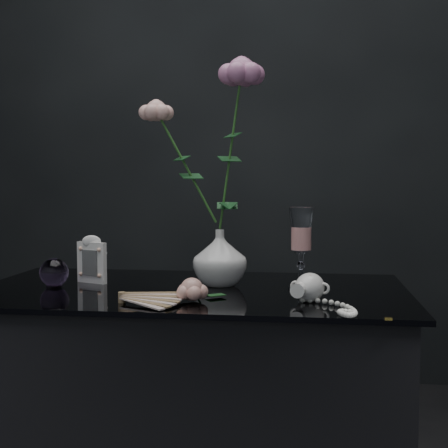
% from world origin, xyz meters
% --- Properties ---
extents(table, '(1.05, 0.58, 0.76)m').
position_xyz_m(table, '(0.00, 0.05, 0.38)').
color(table, black).
rests_on(table, ground).
extents(vase, '(0.17, 0.17, 0.14)m').
position_xyz_m(vase, '(0.07, 0.10, 0.83)').
color(vase, white).
rests_on(vase, table).
extents(wine_glass, '(0.08, 0.08, 0.20)m').
position_xyz_m(wine_glass, '(0.27, 0.09, 0.86)').
color(wine_glass, white).
rests_on(wine_glass, table).
extents(picture_frame, '(0.11, 0.10, 0.12)m').
position_xyz_m(picture_frame, '(-0.27, 0.09, 0.82)').
color(picture_frame, white).
rests_on(picture_frame, table).
extents(paperweight, '(0.09, 0.09, 0.07)m').
position_xyz_m(paperweight, '(-0.34, 0.03, 0.80)').
color(paperweight, '#9B6FB4').
rests_on(paperweight, table).
extents(paper_fan, '(0.30, 0.25, 0.03)m').
position_xyz_m(paper_fan, '(-0.11, -0.15, 0.78)').
color(paper_fan, beige).
rests_on(paper_fan, table).
extents(loose_rose, '(0.13, 0.17, 0.05)m').
position_xyz_m(loose_rose, '(0.04, -0.12, 0.79)').
color(loose_rose, '#E0A090').
rests_on(loose_rose, table).
extents(pearl_jar, '(0.28, 0.28, 0.07)m').
position_xyz_m(pearl_jar, '(0.29, -0.07, 0.80)').
color(pearl_jar, white).
rests_on(pearl_jar, table).
extents(roses, '(0.29, 0.12, 0.48)m').
position_xyz_m(roses, '(0.04, 0.10, 1.12)').
color(roses, '#F4B0A3').
rests_on(roses, vase).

